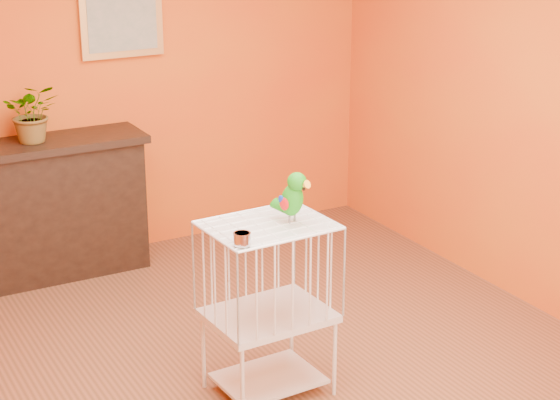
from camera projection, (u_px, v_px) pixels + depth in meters
ground at (268, 372)px, 5.48m from camera, size 4.50×4.50×0.00m
room_shell at (266, 109)px, 4.96m from camera, size 4.50×4.50×4.50m
console_cabinet at (52, 208)px, 6.68m from camera, size 1.36×0.49×1.01m
potted_plant at (33, 120)px, 6.42m from camera, size 0.46×0.49×0.32m
framed_picture at (122, 23)px, 6.74m from camera, size 0.62×0.04×0.50m
birdcage at (268, 307)px, 5.11m from camera, size 0.67×0.53×1.00m
feed_cup at (242, 239)px, 4.66m from camera, size 0.09×0.09×0.06m
parrot at (292, 196)px, 4.94m from camera, size 0.16×0.25×0.29m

